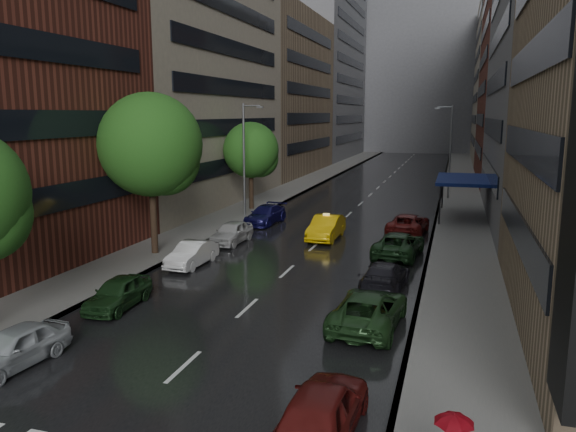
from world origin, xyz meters
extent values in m
plane|color=gray|center=(0.00, 0.00, 0.00)|extent=(220.00, 220.00, 0.00)
cube|color=black|center=(0.00, 50.00, 0.01)|extent=(14.00, 140.00, 0.01)
cube|color=gray|center=(-9.00, 50.00, 0.07)|extent=(4.00, 140.00, 0.15)
cube|color=gray|center=(9.00, 50.00, 0.07)|extent=(4.00, 140.00, 0.15)
cube|color=gray|center=(-15.00, 36.00, 17.00)|extent=(8.00, 28.00, 34.00)
cube|color=#937A5B|center=(-15.00, 64.00, 11.00)|extent=(8.00, 28.00, 22.00)
cube|color=slate|center=(-15.00, 94.00, 19.00)|extent=(8.00, 32.00, 38.00)
cube|color=slate|center=(15.00, 36.00, 12.00)|extent=(8.00, 28.00, 24.00)
cube|color=maroon|center=(15.00, 64.00, 18.00)|extent=(8.00, 28.00, 36.00)
cube|color=gray|center=(15.00, 94.00, 14.00)|extent=(8.00, 32.00, 28.00)
cube|color=slate|center=(0.00, 118.00, 16.00)|extent=(40.00, 14.00, 32.00)
cylinder|color=#382619|center=(-8.60, 17.15, 2.63)|extent=(0.40, 0.40, 5.26)
sphere|color=#1E5116|center=(-8.60, 17.15, 6.58)|extent=(6.02, 6.02, 6.02)
cylinder|color=#382619|center=(-8.60, 33.74, 2.10)|extent=(0.40, 0.40, 4.21)
sphere|color=#1E5116|center=(-8.60, 33.74, 5.26)|extent=(4.81, 4.81, 4.81)
imported|color=#E6B30C|center=(0.24, 24.34, 0.80)|extent=(1.79, 4.89, 1.60)
imported|color=#ABB1B5|center=(-5.40, 2.40, 0.68)|extent=(2.01, 4.14, 1.36)
imported|color=#193819|center=(-5.40, 8.45, 0.68)|extent=(1.82, 4.06, 1.36)
imported|color=white|center=(-5.40, 15.61, 0.67)|extent=(1.56, 4.12, 1.34)
imported|color=beige|center=(-5.40, 21.39, 0.72)|extent=(1.83, 4.28, 1.44)
imported|color=#100E43|center=(-5.40, 28.21, 0.70)|extent=(2.38, 5.01, 1.41)
imported|color=#5B1412|center=(5.40, 1.30, 0.78)|extent=(2.00, 4.62, 1.55)
imported|color=#1C3B1B|center=(5.40, 9.32, 0.74)|extent=(2.77, 5.47, 1.48)
imported|color=black|center=(5.40, 14.43, 0.67)|extent=(2.18, 4.74, 1.34)
imported|color=#173419|center=(5.40, 21.02, 0.73)|extent=(2.92, 5.47, 1.46)
imported|color=maroon|center=(5.40, 27.54, 0.74)|extent=(2.85, 5.47, 1.47)
imported|color=#A80C1A|center=(8.64, -0.43, 1.80)|extent=(0.82, 0.82, 0.72)
cylinder|color=gray|center=(-7.80, 30.00, 4.65)|extent=(0.18, 0.18, 9.00)
cube|color=gray|center=(-6.40, 30.00, 8.85)|extent=(0.50, 0.22, 0.16)
cylinder|color=gray|center=(7.80, 45.00, 4.65)|extent=(0.18, 0.18, 9.00)
cube|color=gray|center=(6.40, 45.00, 8.85)|extent=(0.50, 0.22, 0.16)
cube|color=navy|center=(9.00, 35.00, 3.15)|extent=(4.00, 8.00, 0.25)
cylinder|color=black|center=(7.40, 31.20, 1.65)|extent=(0.12, 0.12, 3.00)
cylinder|color=black|center=(7.40, 38.80, 1.65)|extent=(0.12, 0.12, 3.00)
camera|label=1|loc=(8.40, -11.82, 8.36)|focal=35.00mm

